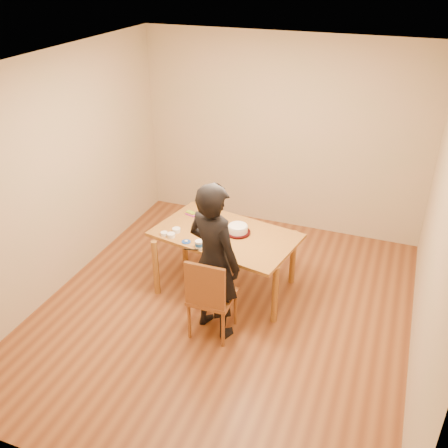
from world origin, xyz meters
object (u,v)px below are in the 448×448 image
(cake, at_px, (238,229))
(person, at_px, (214,261))
(cake_plate, at_px, (238,232))
(dining_table, at_px, (226,235))
(dining_chair, at_px, (213,296))

(cake, xyz_separation_m, person, (0.02, -0.79, 0.05))
(cake, height_order, person, person)
(cake_plate, relative_size, cake, 1.30)
(dining_table, height_order, dining_chair, dining_table)
(cake, bearing_deg, dining_chair, -88.50)
(person, bearing_deg, dining_chair, 110.76)
(dining_table, bearing_deg, person, -67.61)
(dining_table, xyz_separation_m, cake_plate, (0.13, 0.06, 0.03))
(person, bearing_deg, dining_table, -57.63)
(dining_chair, bearing_deg, person, 89.03)
(dining_table, distance_m, person, 0.76)
(dining_chair, height_order, cake, cake)
(cake_plate, distance_m, cake, 0.05)
(dining_chair, relative_size, cake_plate, 1.52)
(dining_table, xyz_separation_m, person, (0.15, -0.73, 0.13))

